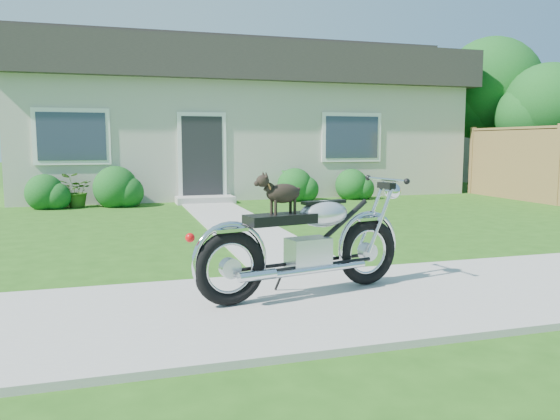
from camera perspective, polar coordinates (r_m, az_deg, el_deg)
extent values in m
plane|color=#235114|center=(5.92, 20.76, -7.73)|extent=(80.00, 80.00, 0.00)
cube|color=#9E9B93|center=(5.91, 20.77, -7.55)|extent=(24.00, 2.20, 0.04)
cube|color=#9E9B93|center=(9.85, -4.58, -1.42)|extent=(1.20, 8.00, 0.03)
cube|color=#B8B4A6|center=(16.90, -4.61, 7.17)|extent=(12.00, 6.00, 3.00)
cube|color=#2D2B28|center=(17.02, -4.68, 13.92)|extent=(12.60, 6.60, 1.00)
cube|color=#2D2B28|center=(17.12, -4.71, 16.25)|extent=(12.60, 2.00, 0.60)
cube|color=black|center=(13.65, -8.12, 5.26)|extent=(1.00, 0.06, 2.10)
cube|color=#9E9B93|center=(13.37, -7.83, 1.07)|extent=(1.40, 0.70, 0.16)
cube|color=#2D3847|center=(13.53, -20.93, 7.19)|extent=(1.70, 0.05, 1.30)
cube|color=#2D3847|center=(14.78, 7.50, 7.54)|extent=(1.70, 0.05, 1.30)
cube|color=olive|center=(14.23, 27.14, 4.02)|extent=(0.08, 6.50, 1.80)
cube|color=olive|center=(16.72, 19.44, 4.91)|extent=(0.12, 0.12, 1.90)
cube|color=olive|center=(14.22, 27.16, 4.22)|extent=(0.12, 0.12, 1.90)
cylinder|color=#3D2B1C|center=(17.34, 25.92, 4.84)|extent=(0.28, 0.28, 2.00)
sphere|color=#144D18|center=(17.36, 26.19, 9.73)|extent=(2.40, 2.40, 2.40)
cylinder|color=#3D2B1C|center=(18.67, 20.94, 6.06)|extent=(0.28, 0.28, 2.57)
sphere|color=#144D18|center=(18.75, 21.20, 11.88)|extent=(3.08, 3.08, 3.08)
sphere|color=#144D18|center=(18.72, 22.68, 10.24)|extent=(2.26, 2.26, 2.26)
sphere|color=#144D18|center=(13.75, 1.56, 2.55)|extent=(0.89, 0.89, 0.89)
sphere|color=#144D18|center=(13.07, -16.80, 2.23)|extent=(1.01, 1.01, 1.01)
sphere|color=#144D18|center=(14.31, 7.48, 2.60)|extent=(0.85, 0.85, 0.85)
sphere|color=#144D18|center=(13.17, -23.39, 1.66)|extent=(0.84, 0.84, 0.84)
imported|color=#274F15|center=(13.16, -20.63, 1.90)|extent=(0.71, 0.62, 0.77)
imported|color=#1F7122|center=(13.75, 0.83, 2.58)|extent=(0.61, 0.61, 0.77)
torus|color=black|center=(5.56, 9.14, -4.33)|extent=(0.68, 0.25, 0.67)
torus|color=black|center=(4.81, -5.24, -6.06)|extent=(0.68, 0.25, 0.67)
cube|color=silver|center=(5.16, 2.97, -4.57)|extent=(0.44, 0.32, 0.30)
ellipsoid|color=silver|center=(5.19, 4.59, -0.38)|extent=(0.56, 0.39, 0.26)
cube|color=black|center=(4.95, 0.03, -0.95)|extent=(0.69, 0.39, 0.09)
cube|color=silver|center=(5.50, 9.21, -0.86)|extent=(0.32, 0.20, 0.03)
cube|color=silver|center=(4.74, -5.29, -2.06)|extent=(0.32, 0.20, 0.03)
cylinder|color=silver|center=(5.60, 11.07, 3.15)|extent=(0.15, 0.59, 0.03)
sphere|color=silver|center=(5.66, 11.67, 1.96)|extent=(0.20, 0.20, 0.17)
cylinder|color=silver|center=(5.08, 3.73, -6.27)|extent=(1.09, 0.29, 0.06)
ellipsoid|color=black|center=(4.94, 0.33, 1.75)|extent=(0.36, 0.22, 0.18)
sphere|color=black|center=(4.83, -1.82, 3.04)|extent=(0.13, 0.13, 0.11)
cylinder|color=black|center=(4.94, -0.89, 0.37)|extent=(0.03, 0.03, 0.14)
cylinder|color=black|center=(4.87, -0.46, 0.27)|extent=(0.03, 0.03, 0.14)
cylinder|color=black|center=(5.03, 1.10, 0.49)|extent=(0.03, 0.03, 0.14)
cylinder|color=black|center=(4.97, 1.55, 0.40)|extent=(0.03, 0.03, 0.14)
torus|color=#B2692F|center=(4.86, -1.30, 2.48)|extent=(0.07, 0.10, 0.09)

